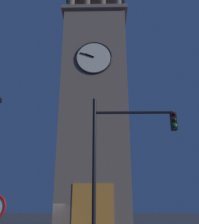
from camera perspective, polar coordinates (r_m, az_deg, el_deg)
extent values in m
cube|color=#75665B|center=(27.09, -0.95, -2.11)|extent=(6.16, 8.90, 21.22)
cube|color=#75665B|center=(32.14, -0.83, 16.54)|extent=(6.76, 9.50, 0.40)
cylinder|color=#75665B|center=(30.45, -6.14, 23.28)|extent=(0.70, 0.70, 2.95)
cylinder|color=#75665B|center=(36.26, 3.44, 15.03)|extent=(0.70, 0.70, 2.95)
cylinder|color=#75665B|center=(36.22, 0.73, 15.03)|extent=(0.70, 0.70, 2.95)
cylinder|color=#75665B|center=(36.26, -1.97, 15.00)|extent=(0.70, 0.70, 2.95)
cylinder|color=#75665B|center=(36.38, -4.67, 14.93)|extent=(0.70, 0.70, 2.95)
cube|color=#75665B|center=(34.25, -0.80, 21.03)|extent=(6.76, 9.50, 0.40)
cylinder|color=black|center=(35.41, -0.79, 23.13)|extent=(0.12, 0.12, 3.04)
cylinder|color=silver|center=(25.05, -1.23, 11.78)|extent=(3.29, 0.12, 3.29)
torus|color=black|center=(25.03, -1.23, 11.80)|extent=(3.45, 0.16, 3.45)
cube|color=black|center=(25.09, -2.19, 12.27)|extent=(0.87, 0.06, 0.50)
cube|color=black|center=(25.13, -2.76, 12.36)|extent=(1.35, 0.06, 0.61)
cube|color=orange|center=(21.35, -1.50, -20.72)|extent=(3.20, 0.24, 4.00)
cylinder|color=black|center=(10.76, -1.20, -13.93)|extent=(0.16, 0.16, 6.74)
cylinder|color=black|center=(11.45, 7.44, -0.12)|extent=(3.41, 0.12, 0.12)
cube|color=black|center=(11.63, 15.91, -2.03)|extent=(0.22, 0.30, 0.75)
sphere|color=#360505|center=(11.56, 15.99, -0.46)|extent=(0.16, 0.16, 0.16)
sphere|color=#392705|center=(11.48, 16.11, -1.63)|extent=(0.16, 0.16, 0.16)
sphere|color=#18C154|center=(11.40, 16.23, -2.82)|extent=(0.16, 0.16, 0.16)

